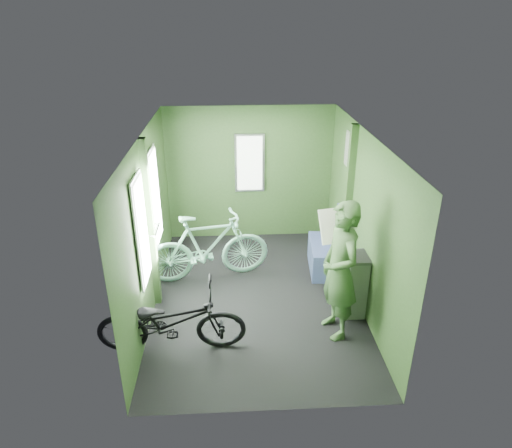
{
  "coord_description": "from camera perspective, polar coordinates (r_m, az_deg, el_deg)",
  "views": [
    {
      "loc": [
        -0.31,
        -5.36,
        3.65
      ],
      "look_at": [
        0.0,
        0.1,
        1.1
      ],
      "focal_mm": 32.0,
      "sensor_mm": 36.0,
      "label": 1
    }
  ],
  "objects": [
    {
      "name": "bicycle_mint",
      "position": [
        6.94,
        -5.86,
        -6.87
      ],
      "size": [
        1.91,
        0.98,
        1.15
      ],
      "primitive_type": "imported",
      "rotation": [
        0.0,
        -0.13,
        1.76
      ],
      "color": "#77BCA1",
      "rests_on": "ground"
    },
    {
      "name": "bench_seat",
      "position": [
        7.12,
        8.96,
        -3.64
      ],
      "size": [
        0.56,
        0.91,
        0.93
      ],
      "rotation": [
        0.0,
        0.0,
        -0.08
      ],
      "color": "navy",
      "rests_on": "ground"
    },
    {
      "name": "bicycle_black",
      "position": [
        5.68,
        -10.2,
        -15.45
      ],
      "size": [
        1.72,
        0.78,
        1.0
      ],
      "primitive_type": "imported",
      "rotation": [
        0.0,
        -0.19,
        1.58
      ],
      "color": "black",
      "rests_on": "ground"
    },
    {
      "name": "room",
      "position": [
        5.84,
        -0.33,
        2.73
      ],
      "size": [
        4.0,
        4.02,
        2.31
      ],
      "color": "black",
      "rests_on": "ground"
    },
    {
      "name": "waste_box",
      "position": [
        6.12,
        12.24,
        -7.4
      ],
      "size": [
        0.25,
        0.35,
        0.86
      ],
      "primitive_type": "cube",
      "color": "slate",
      "rests_on": "ground"
    },
    {
      "name": "passenger",
      "position": [
        5.49,
        10.44,
        -5.77
      ],
      "size": [
        0.55,
        0.79,
        1.75
      ],
      "rotation": [
        0.0,
        0.0,
        -1.35
      ],
      "color": "#3C5C32",
      "rests_on": "ground"
    }
  ]
}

